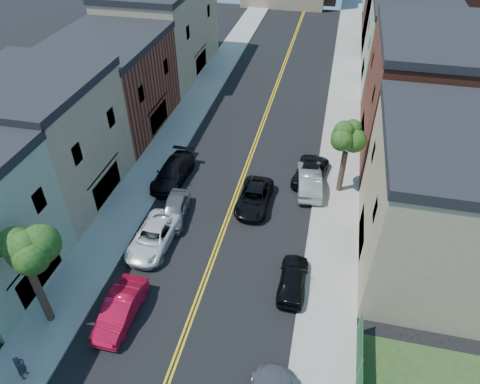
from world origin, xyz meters
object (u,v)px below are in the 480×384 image
Objects in this scene: black_car_left at (173,172)px; dark_car_right_far at (311,170)px; grey_car_left at (175,210)px; black_car_right at (293,279)px; red_sedan at (120,309)px; silver_car_right at (309,180)px; pedestrian_left at (21,367)px; black_suv_lane at (254,198)px; white_pickup at (153,237)px.

dark_car_right_far is at bearing 17.14° from black_car_left.
grey_car_left is 1.04× the size of black_car_right.
red_sedan is 17.48m from silver_car_right.
black_car_left is at bearing -8.55° from pedestrian_left.
black_car_left is (-1.56, 13.40, 0.04)m from red_sedan.
red_sedan is 10.44m from black_car_right.
black_car_right is at bearing -36.59° from black_car_left.
silver_car_right is at bearing 58.09° from red_sedan.
black_suv_lane is at bearing 65.48° from red_sedan.
black_car_left reaches higher than black_suv_lane.
dark_car_right_far is at bearing 60.65° from red_sedan.
black_suv_lane is at bearing -31.55° from pedestrian_left.
black_suv_lane is 3.09× the size of pedestrian_left.
pedestrian_left is at bearing -111.54° from grey_car_left.
silver_car_right is at bearing 43.50° from white_pickup.
black_car_right is at bearing 26.04° from red_sedan.
pedestrian_left is (-12.74, -20.79, 0.25)m from dark_car_right_far.
silver_car_right is at bearing 96.51° from dark_car_right_far.
grey_car_left is at bearing 24.01° from silver_car_right.
dark_car_right_far is (11.00, 2.86, -0.09)m from black_car_left.
red_sedan is 1.05× the size of grey_car_left.
silver_car_right reaches higher than red_sedan.
white_pickup is at bearing -18.59° from pedestrian_left.
dark_car_right_far is at bearing -34.50° from pedestrian_left.
black_car_right is 15.59m from pedestrian_left.
silver_car_right is 23.08m from pedestrian_left.
dark_car_right_far reaches higher than black_suv_lane.
red_sedan is 18.81m from dark_car_right_far.
black_car_right is at bearing 96.51° from dark_car_right_far.
black_car_left is 1.10× the size of black_suv_lane.
pedestrian_left is (-12.74, -8.98, 0.24)m from black_car_right.
grey_car_left is at bearing -17.30° from pedestrian_left.
silver_car_right is 1.56m from dark_car_right_far.
black_car_right is 10.26m from silver_car_right.
grey_car_left is 0.88× the size of black_suv_lane.
red_sedan is at bearing -80.82° from black_car_left.
black_suv_lane is (-3.89, -2.96, -0.14)m from silver_car_right.
white_pickup is 7.48m from black_car_left.
black_car_right is (9.80, -1.57, -0.01)m from white_pickup.
pedestrian_left is (-1.74, -17.93, 0.16)m from black_car_left.
silver_car_right is at bearing -36.52° from pedestrian_left.
white_pickup is 8.23m from black_suv_lane.
silver_car_right is at bearing 9.32° from black_car_left.
black_car_right is at bearing -7.15° from white_pickup.
red_sedan is at bearing 24.74° from black_car_right.
dark_car_right_far is at bearing 48.22° from white_pickup.
dark_car_right_far is (0.00, 11.81, -0.01)m from black_car_right.
pedestrian_left reaches higher than white_pickup.
silver_car_right reaches higher than black_suv_lane.
black_car_left is at bearing 101.18° from white_pickup.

